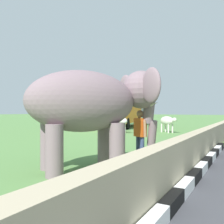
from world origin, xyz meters
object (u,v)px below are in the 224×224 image
elephant (95,103)px  person_handler (140,133)px  bus_orange (122,107)px  cow_mid (118,121)px  cow_near (167,121)px

elephant → person_handler: size_ratio=2.38×
bus_orange → cow_mid: bearing=-155.1°
cow_mid → elephant: bearing=-155.0°
person_handler → cow_near: (10.87, 2.43, -0.06)m
bus_orange → cow_mid: bus_orange is taller
elephant → cow_near: bearing=7.7°
elephant → cow_near: elephant is taller
bus_orange → cow_near: 7.14m
elephant → person_handler: bearing=-28.3°
cow_near → cow_mid: 3.75m
elephant → cow_near: (12.30, 1.66, -0.99)m
cow_mid → cow_near: bearing=-55.3°
person_handler → elephant: bearing=151.7°
elephant → person_handler: (1.43, -0.77, -0.93)m
cow_near → elephant: bearing=-172.3°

